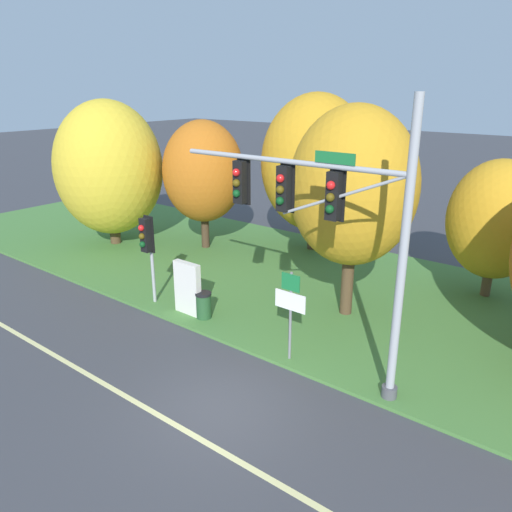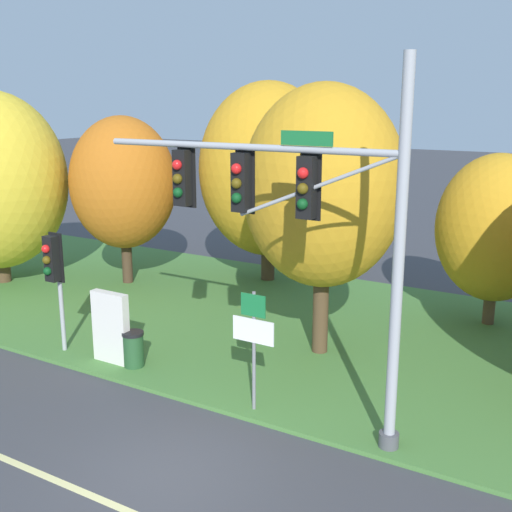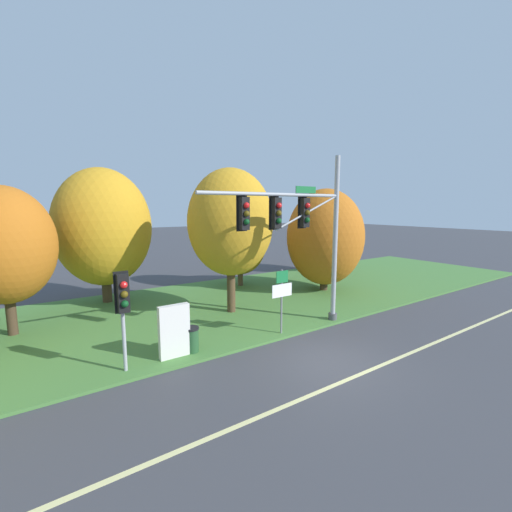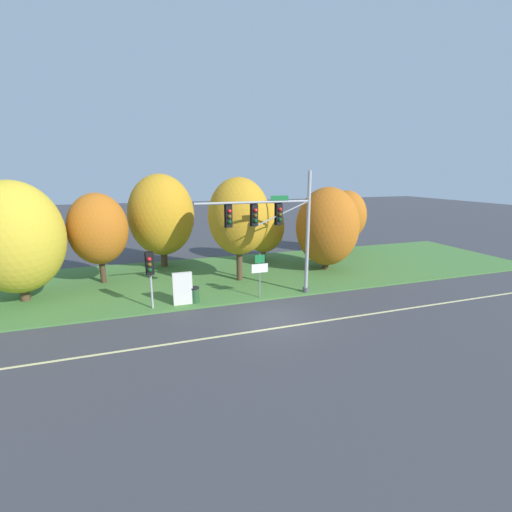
{
  "view_description": "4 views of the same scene",
  "coord_description": "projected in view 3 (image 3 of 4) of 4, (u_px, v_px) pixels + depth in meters",
  "views": [
    {
      "loc": [
        7.4,
        -7.9,
        7.8
      ],
      "look_at": [
        -1.3,
        3.22,
        2.91
      ],
      "focal_mm": 35.0,
      "sensor_mm": 36.0,
      "label": 1
    },
    {
      "loc": [
        6.96,
        -8.27,
        6.84
      ],
      "look_at": [
        -0.01,
        3.34,
        3.5
      ],
      "focal_mm": 45.0,
      "sensor_mm": 36.0,
      "label": 2
    },
    {
      "loc": [
        -8.54,
        -7.87,
        5.4
      ],
      "look_at": [
        -0.55,
        3.73,
        3.36
      ],
      "focal_mm": 24.0,
      "sensor_mm": 36.0,
      "label": 3
    },
    {
      "loc": [
        -6.24,
        -15.75,
        7.47
      ],
      "look_at": [
        0.05,
        3.22,
        2.65
      ],
      "focal_mm": 24.0,
      "sensor_mm": 36.0,
      "label": 4
    }
  ],
  "objects": [
    {
      "name": "trash_bin",
      "position": [
        192.0,
        339.0,
        12.56
      ],
      "size": [
        0.56,
        0.56,
        0.93
      ],
      "color": "#234C28",
      "rests_on": "grass_verge"
    },
    {
      "name": "tree_mid_verge",
      "position": [
        230.0,
        223.0,
        16.8
      ],
      "size": [
        4.21,
        4.21,
        7.16
      ],
      "color": "#4C3823",
      "rests_on": "grass_verge"
    },
    {
      "name": "ground_plane",
      "position": [
        329.0,
        362.0,
        11.99
      ],
      "size": [
        160.0,
        160.0,
        0.0
      ],
      "primitive_type": "plane",
      "color": "#3D3D42"
    },
    {
      "name": "info_kiosk",
      "position": [
        174.0,
        331.0,
        12.05
      ],
      "size": [
        1.1,
        0.24,
        1.9
      ],
      "color": "silver",
      "rests_on": "grass_verge"
    },
    {
      "name": "grass_verge",
      "position": [
        218.0,
        305.0,
        18.71
      ],
      "size": [
        48.0,
        11.5,
        0.1
      ],
      "primitive_type": "cube",
      "color": "#477A38",
      "rests_on": "ground"
    },
    {
      "name": "traffic_signal_mast",
      "position": [
        301.0,
        225.0,
        14.39
      ],
      "size": [
        7.07,
        0.49,
        7.55
      ],
      "color": "#9EA0A5",
      "rests_on": "grass_verge"
    },
    {
      "name": "pedestrian_signal_near_kerb",
      "position": [
        123.0,
        300.0,
        10.68
      ],
      "size": [
        0.46,
        0.55,
        3.3
      ],
      "color": "#9EA0A5",
      "rests_on": "grass_verge"
    },
    {
      "name": "tree_furthest_back",
      "position": [
        323.0,
        229.0,
        28.03
      ],
      "size": [
        3.75,
        3.75,
        5.87
      ],
      "color": "#423021",
      "rests_on": "grass_verge"
    },
    {
      "name": "route_sign_post",
      "position": [
        282.0,
        292.0,
        14.19
      ],
      "size": [
        1.02,
        0.08,
        2.73
      ],
      "color": "slate",
      "rests_on": "grass_verge"
    },
    {
      "name": "tree_behind_signpost",
      "position": [
        103.0,
        227.0,
        18.64
      ],
      "size": [
        5.11,
        5.11,
        7.38
      ],
      "color": "#4C3823",
      "rests_on": "grass_verge"
    },
    {
      "name": "tree_left_of_mast",
      "position": [
        4.0,
        246.0,
        13.78
      ],
      "size": [
        3.85,
        3.85,
        6.16
      ],
      "color": "#423021",
      "rests_on": "grass_verge"
    },
    {
      "name": "lane_stripe",
      "position": [
        357.0,
        376.0,
        11.01
      ],
      "size": [
        36.0,
        0.16,
        0.01
      ],
      "primitive_type": "cube",
      "color": "beige",
      "rests_on": "ground"
    },
    {
      "name": "tree_tall_centre",
      "position": [
        240.0,
        242.0,
        22.81
      ],
      "size": [
        3.55,
        3.55,
        5.21
      ],
      "color": "brown",
      "rests_on": "grass_verge"
    },
    {
      "name": "tree_right_far",
      "position": [
        325.0,
        237.0,
        21.52
      ],
      "size": [
        4.82,
        4.82,
        6.41
      ],
      "color": "#423021",
      "rests_on": "grass_verge"
    }
  ]
}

